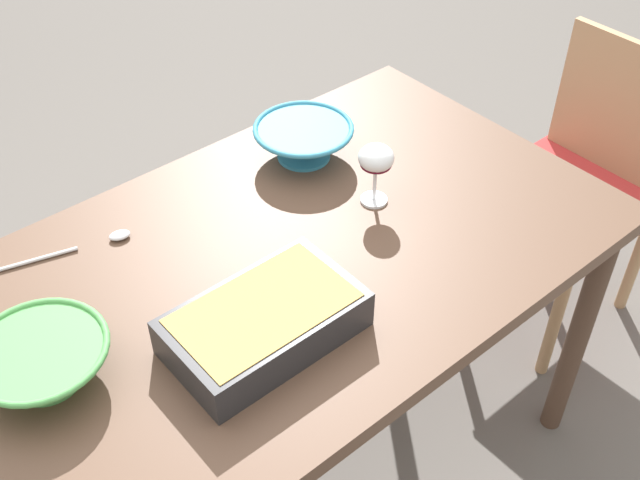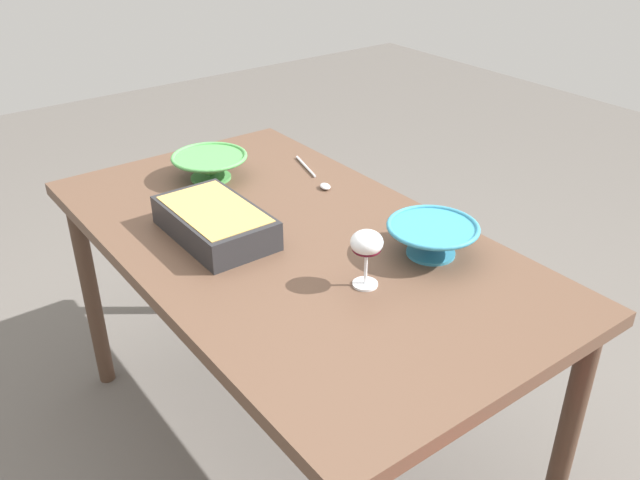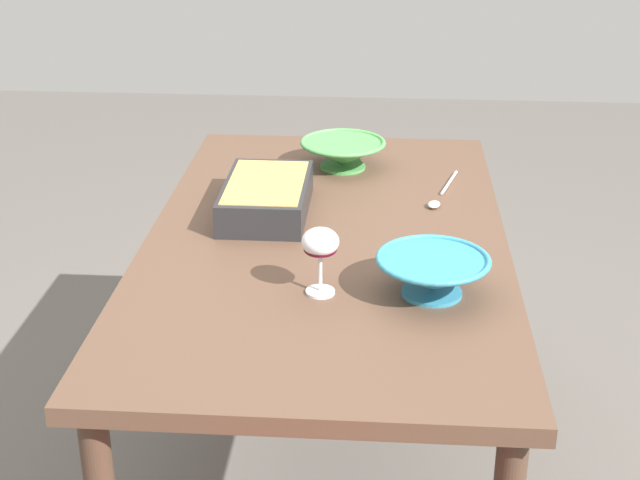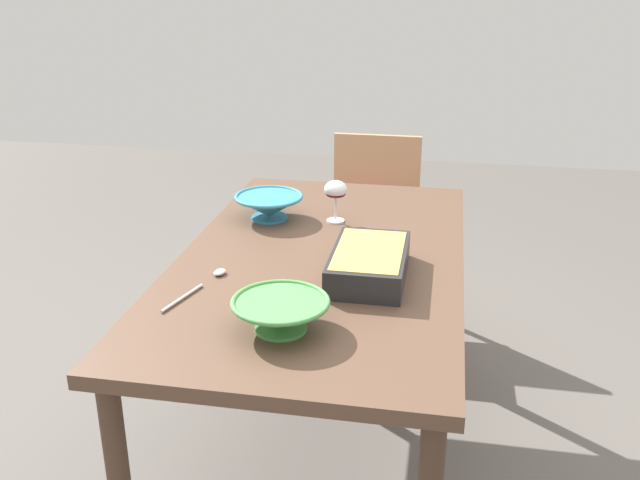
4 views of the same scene
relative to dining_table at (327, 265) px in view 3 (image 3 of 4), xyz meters
The scene contains 6 objects.
dining_table is the anchor object (origin of this frame).
wine_glass 0.35m from the dining_table, ahead, with size 0.08×0.08×0.14m.
casserole_dish 0.24m from the dining_table, 128.61° to the right, with size 0.34×0.20×0.08m.
mixing_bowl 0.48m from the dining_table, behind, with size 0.24×0.24×0.08m.
small_bowl 0.39m from the dining_table, 39.24° to the left, with size 0.23×0.23×0.08m.
serving_spoon 0.38m from the dining_table, 132.46° to the left, with size 0.28×0.09×0.01m.
Camera 3 is at (2.00, 0.13, 1.66)m, focal length 52.65 mm.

